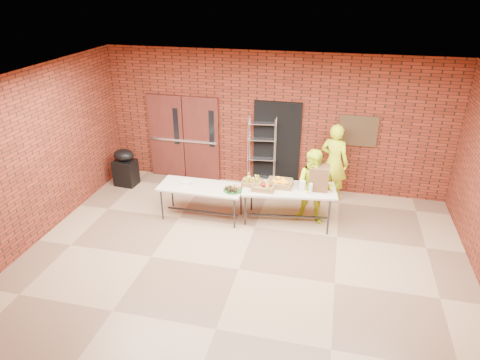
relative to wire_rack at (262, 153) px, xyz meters
name	(u,v)px	position (x,y,z in m)	size (l,w,h in m)	color
room	(239,188)	(0.23, -3.32, 0.72)	(8.08, 7.08, 3.28)	brown
double_doors	(184,138)	(-1.97, 0.12, 0.18)	(1.78, 0.12, 2.10)	#4F1E16
dark_doorway	(277,145)	(0.33, 0.14, 0.17)	(1.10, 0.06, 2.10)	black
bronze_plaque	(358,131)	(2.13, 0.13, 0.67)	(0.85, 0.04, 0.70)	#41301A
wire_rack	(262,153)	(0.00, 0.00, 0.00)	(0.64, 0.21, 1.76)	silver
table_left	(201,189)	(-0.95, -1.71, -0.22)	(1.76, 0.74, 0.72)	#C5B097
table_right	(289,191)	(0.84, -1.50, -0.17)	(1.97, 1.04, 0.77)	#C5B097
basket_bananas	(252,182)	(0.09, -1.51, -0.05)	(0.41, 0.32, 0.13)	olive
basket_oranges	(280,183)	(0.65, -1.44, -0.04)	(0.50, 0.39, 0.15)	olive
basket_apples	(264,187)	(0.35, -1.66, -0.05)	(0.44, 0.34, 0.14)	olive
muffin_tray	(233,188)	(-0.26, -1.75, -0.11)	(0.39, 0.39, 0.10)	#144C18
napkin_box	(186,183)	(-1.28, -1.69, -0.13)	(0.18, 0.12, 0.06)	silver
coffee_dispenser	(319,178)	(1.42, -1.39, 0.14)	(0.38, 0.34, 0.50)	brown
cup_stack_front	(303,186)	(1.14, -1.57, 0.01)	(0.08, 0.08, 0.23)	silver
cup_stack_mid	(311,189)	(1.28, -1.64, 0.00)	(0.07, 0.07, 0.22)	silver
cup_stack_back	(301,186)	(1.09, -1.54, 0.00)	(0.07, 0.07, 0.22)	silver
covered_grill	(125,167)	(-3.24, -0.64, -0.42)	(0.54, 0.46, 0.92)	black
volunteer_woman	(334,162)	(1.68, -0.22, 0.02)	(0.65, 0.43, 1.79)	#D6F01A
volunteer_man	(314,187)	(1.33, -1.39, -0.08)	(0.77, 0.60, 1.59)	#D6F01A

